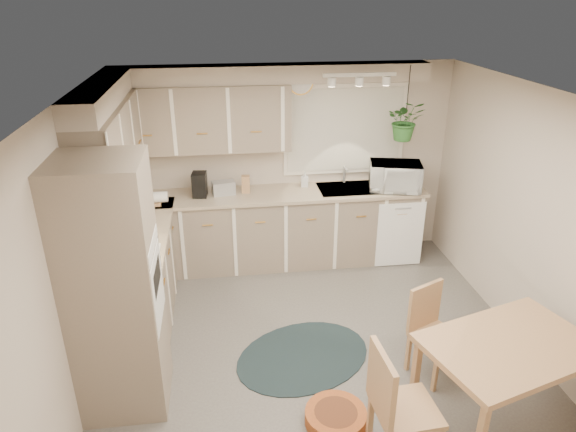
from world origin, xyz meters
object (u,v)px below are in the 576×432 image
object	(u,v)px
chair_left	(406,406)
microwave	(395,173)
braided_rug	(303,356)
pet_bed	(336,417)
chair_back	(437,335)
dining_table	(503,384)

from	to	relation	value
chair_left	microwave	size ratio (longest dim) A/B	1.60
braided_rug	chair_left	bearing A→B (deg)	-66.17
braided_rug	pet_bed	distance (m)	0.84
chair_left	braided_rug	size ratio (longest dim) A/B	0.74
chair_back	braided_rug	size ratio (longest dim) A/B	0.64
pet_bed	microwave	size ratio (longest dim) A/B	0.82
dining_table	pet_bed	bearing A→B (deg)	172.30
chair_left	chair_back	size ratio (longest dim) A/B	1.16
chair_left	chair_back	world-z (taller)	chair_left
chair_back	pet_bed	size ratio (longest dim) A/B	1.69
pet_bed	microwave	world-z (taller)	microwave
microwave	dining_table	bearing A→B (deg)	-77.07
chair_left	braided_rug	xyz separation A→B (m)	(-0.53, 1.20, -0.48)
microwave	chair_left	bearing A→B (deg)	-93.02
dining_table	pet_bed	distance (m)	1.31
chair_left	pet_bed	size ratio (longest dim) A/B	1.96
dining_table	chair_left	xyz separation A→B (m)	(-0.85, -0.21, 0.09)
dining_table	microwave	distance (m)	2.86
chair_left	braided_rug	bearing A→B (deg)	-159.61
chair_back	pet_bed	xyz separation A→B (m)	(-0.99, -0.45, -0.36)
chair_back	braided_rug	world-z (taller)	chair_back
chair_left	braided_rug	world-z (taller)	chair_left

